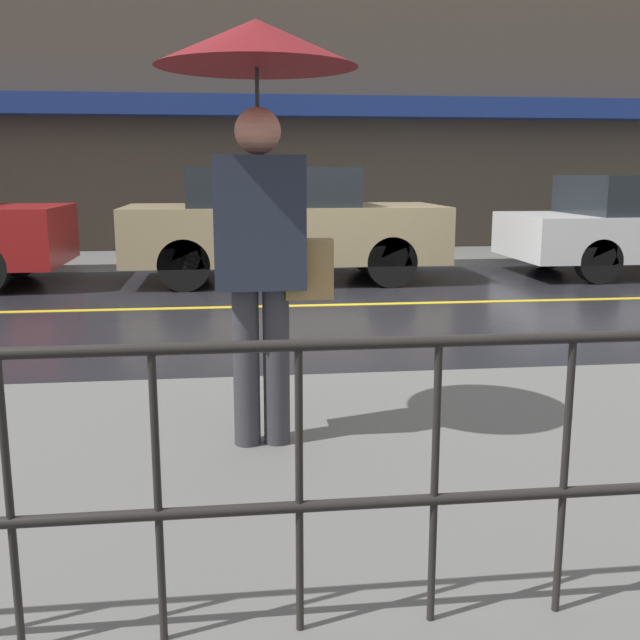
{
  "coord_description": "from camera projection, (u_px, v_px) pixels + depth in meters",
  "views": [
    {
      "loc": [
        -1.44,
        -8.31,
        1.5
      ],
      "look_at": [
        -0.7,
        -2.34,
        0.3
      ],
      "focal_mm": 42.0,
      "sensor_mm": 36.0,
      "label": 1
    }
  ],
  "objects": [
    {
      "name": "sidewalk_near",
      "position": [
        519.0,
        462.0,
        3.78
      ],
      "size": [
        28.0,
        3.18,
        0.11
      ],
      "color": "#60605E",
      "rests_on": "ground_plane"
    },
    {
      "name": "car_tan",
      "position": [
        281.0,
        223.0,
        10.31
      ],
      "size": [
        4.32,
        1.82,
        1.55
      ],
      "color": "tan",
      "rests_on": "ground_plane"
    },
    {
      "name": "sidewalk_far",
      "position": [
        313.0,
        258.0,
        12.73
      ],
      "size": [
        28.0,
        2.01,
        0.11
      ],
      "color": "#60605E",
      "rests_on": "ground_plane"
    },
    {
      "name": "ground_plane",
      "position": [
        355.0,
        305.0,
        8.55
      ],
      "size": [
        80.0,
        80.0,
        0.0
      ],
      "primitive_type": "plane",
      "color": "black"
    },
    {
      "name": "building_storefront",
      "position": [
        305.0,
        98.0,
        13.3
      ],
      "size": [
        28.0,
        0.85,
        5.56
      ],
      "color": "#4C4238",
      "rests_on": "ground_plane"
    },
    {
      "name": "lane_marking",
      "position": [
        355.0,
        304.0,
        8.55
      ],
      "size": [
        25.2,
        0.12,
        0.01
      ],
      "color": "gold",
      "rests_on": "ground_plane"
    },
    {
      "name": "pedestrian",
      "position": [
        259.0,
        126.0,
        3.59
      ],
      "size": [
        0.97,
        0.97,
        2.09
      ],
      "color": "#333338",
      "rests_on": "sidewalk_near"
    }
  ]
}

